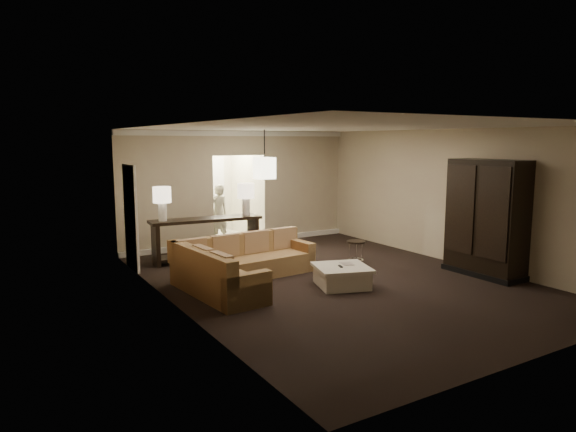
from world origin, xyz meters
TOP-DOWN VIEW (x-y plane):
  - ground at (0.00, 0.00)m, footprint 8.00×8.00m
  - wall_back at (0.00, 4.00)m, footprint 6.00×0.04m
  - wall_front at (0.00, -4.00)m, footprint 6.00×0.04m
  - wall_left at (-3.00, 0.00)m, footprint 0.04×8.00m
  - wall_right at (3.00, 0.00)m, footprint 0.04×8.00m
  - ceiling at (0.00, 0.00)m, footprint 6.00×8.00m
  - crown_molding at (0.00, 3.95)m, footprint 6.00×0.10m
  - baseboard at (0.00, 3.95)m, footprint 6.00×0.10m
  - side_door at (-2.97, 2.80)m, footprint 0.05×0.90m
  - foyer at (0.00, 5.34)m, footprint 1.44×2.02m
  - sectional_sofa at (-1.60, 0.73)m, footprint 2.78×2.31m
  - coffee_table at (-0.12, -0.36)m, footprint 1.15×1.15m
  - console_table at (-1.40, 2.76)m, footprint 2.42×0.72m
  - armoire at (2.69, -1.14)m, footprint 0.66×1.54m
  - drink_table at (1.15, 0.83)m, footprint 0.39×0.39m
  - table_lamp_left at (-2.32, 2.83)m, footprint 0.37×0.37m
  - table_lamp_right at (-0.48, 2.69)m, footprint 0.37×0.37m
  - pendant_light at (0.00, 2.70)m, footprint 0.38×0.38m
  - person at (-0.45, 4.30)m, footprint 0.67×0.52m

SIDE VIEW (x-z plane):
  - ground at x=0.00m, z-range 0.00..0.00m
  - baseboard at x=0.00m, z-range 0.00..0.12m
  - coffee_table at x=-0.12m, z-range 0.00..0.38m
  - sectional_sofa at x=-1.60m, z-range -0.08..0.73m
  - drink_table at x=1.15m, z-range 0.11..0.60m
  - console_table at x=-1.40m, z-range 0.09..1.01m
  - person at x=-0.45m, z-range 0.00..1.65m
  - side_door at x=-2.97m, z-range 0.00..2.10m
  - armoire at x=2.69m, z-range -0.05..2.17m
  - foyer at x=0.00m, z-range -0.10..2.70m
  - table_lamp_left at x=-2.32m, z-range 1.04..1.75m
  - table_lamp_right at x=-0.48m, z-range 1.04..1.75m
  - wall_back at x=0.00m, z-range 0.00..2.80m
  - wall_front at x=0.00m, z-range 0.00..2.80m
  - wall_left at x=-3.00m, z-range 0.00..2.80m
  - wall_right at x=3.00m, z-range 0.00..2.80m
  - pendant_light at x=0.00m, z-range 1.41..2.50m
  - crown_molding at x=0.00m, z-range 2.67..2.79m
  - ceiling at x=0.00m, z-range 2.79..2.81m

